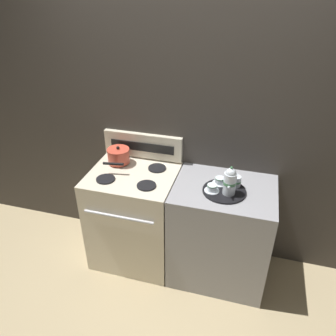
{
  "coord_description": "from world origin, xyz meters",
  "views": [
    {
      "loc": [
        0.5,
        -2.12,
        2.31
      ],
      "look_at": [
        -0.1,
        0.04,
        0.98
      ],
      "focal_mm": 35.0,
      "sensor_mm": 36.0,
      "label": 1
    }
  ],
  "objects_px": {
    "saucepan": "(118,156)",
    "teacup_left": "(212,188)",
    "teapot": "(230,181)",
    "serving_tray": "(224,191)",
    "teacup_right": "(220,181)",
    "stove": "(135,217)",
    "creamer_jug": "(236,181)"
  },
  "relations": [
    {
      "from": "saucepan",
      "to": "teacup_left",
      "type": "bearing_deg",
      "value": -14.52
    },
    {
      "from": "teapot",
      "to": "teacup_left",
      "type": "relative_size",
      "value": 2.04
    },
    {
      "from": "serving_tray",
      "to": "teacup_left",
      "type": "relative_size",
      "value": 2.89
    },
    {
      "from": "teacup_right",
      "to": "teacup_left",
      "type": "bearing_deg",
      "value": -109.62
    },
    {
      "from": "serving_tray",
      "to": "stove",
      "type": "bearing_deg",
      "value": 176.31
    },
    {
      "from": "stove",
      "to": "teapot",
      "type": "bearing_deg",
      "value": -5.92
    },
    {
      "from": "saucepan",
      "to": "teacup_left",
      "type": "distance_m",
      "value": 0.87
    },
    {
      "from": "teapot",
      "to": "creamer_jug",
      "type": "distance_m",
      "value": 0.14
    },
    {
      "from": "serving_tray",
      "to": "teacup_left",
      "type": "height_order",
      "value": "teacup_left"
    },
    {
      "from": "stove",
      "to": "creamer_jug",
      "type": "bearing_deg",
      "value": 2.32
    },
    {
      "from": "teapot",
      "to": "teacup_right",
      "type": "bearing_deg",
      "value": 126.48
    },
    {
      "from": "stove",
      "to": "teacup_right",
      "type": "height_order",
      "value": "teacup_right"
    },
    {
      "from": "saucepan",
      "to": "creamer_jug",
      "type": "bearing_deg",
      "value": -5.69
    },
    {
      "from": "teacup_left",
      "to": "creamer_jug",
      "type": "distance_m",
      "value": 0.2
    },
    {
      "from": "creamer_jug",
      "to": "teacup_right",
      "type": "bearing_deg",
      "value": -178.82
    },
    {
      "from": "teapot",
      "to": "teacup_left",
      "type": "distance_m",
      "value": 0.15
    },
    {
      "from": "serving_tray",
      "to": "teacup_right",
      "type": "bearing_deg",
      "value": 121.08
    },
    {
      "from": "teapot",
      "to": "creamer_jug",
      "type": "height_order",
      "value": "teapot"
    },
    {
      "from": "serving_tray",
      "to": "creamer_jug",
      "type": "distance_m",
      "value": 0.12
    },
    {
      "from": "saucepan",
      "to": "serving_tray",
      "type": "distance_m",
      "value": 0.95
    },
    {
      "from": "saucepan",
      "to": "teacup_left",
      "type": "xyz_separation_m",
      "value": [
        0.84,
        -0.22,
        -0.04
      ]
    },
    {
      "from": "stove",
      "to": "teacup_left",
      "type": "bearing_deg",
      "value": -7.11
    },
    {
      "from": "serving_tray",
      "to": "teacup_right",
      "type": "relative_size",
      "value": 2.89
    },
    {
      "from": "teapot",
      "to": "creamer_jug",
      "type": "relative_size",
      "value": 2.76
    },
    {
      "from": "stove",
      "to": "teacup_left",
      "type": "relative_size",
      "value": 7.98
    },
    {
      "from": "stove",
      "to": "teapot",
      "type": "xyz_separation_m",
      "value": [
        0.8,
        -0.08,
        0.57
      ]
    },
    {
      "from": "stove",
      "to": "teapot",
      "type": "height_order",
      "value": "teapot"
    },
    {
      "from": "teacup_right",
      "to": "creamer_jug",
      "type": "height_order",
      "value": "creamer_jug"
    },
    {
      "from": "stove",
      "to": "serving_tray",
      "type": "relative_size",
      "value": 2.76
    },
    {
      "from": "teacup_right",
      "to": "serving_tray",
      "type": "bearing_deg",
      "value": -58.92
    },
    {
      "from": "saucepan",
      "to": "teapot",
      "type": "distance_m",
      "value": 1.0
    },
    {
      "from": "teapot",
      "to": "teacup_right",
      "type": "height_order",
      "value": "teapot"
    }
  ]
}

